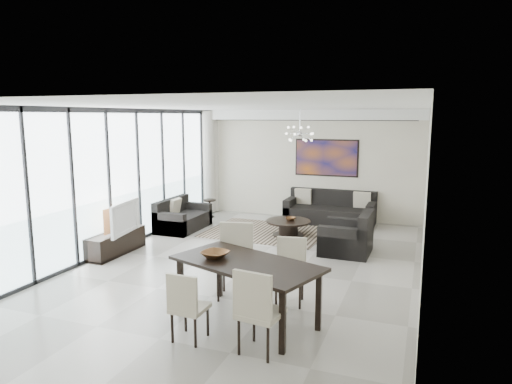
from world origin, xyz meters
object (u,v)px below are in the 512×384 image
at_px(sofa_main, 330,212).
at_px(dining_table, 247,268).
at_px(coffee_table, 288,227).
at_px(tv_console, 116,243).
at_px(television, 120,218).

relative_size(sofa_main, dining_table, 1.03).
bearing_deg(sofa_main, dining_table, -89.01).
height_order(coffee_table, dining_table, dining_table).
bearing_deg(dining_table, sofa_main, 90.99).
height_order(coffee_table, tv_console, tv_console).
bearing_deg(coffee_table, tv_console, -137.77).
xyz_separation_m(sofa_main, television, (-3.32, -4.22, 0.49)).
distance_m(coffee_table, sofa_main, 1.74).
bearing_deg(tv_console, coffee_table, 42.23).
relative_size(television, dining_table, 0.50).
relative_size(sofa_main, tv_console, 1.58).
height_order(tv_console, dining_table, dining_table).
relative_size(coffee_table, television, 0.93).
relative_size(coffee_table, dining_table, 0.46).
bearing_deg(coffee_table, sofa_main, 68.15).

